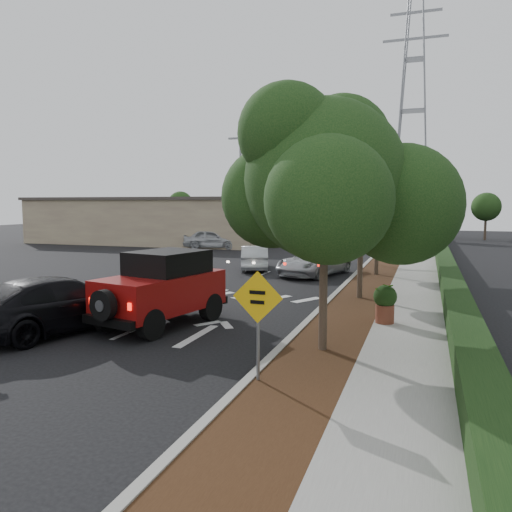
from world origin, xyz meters
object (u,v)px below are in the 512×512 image
at_px(red_jeep, 166,287).
at_px(silver_suv_ahead, 314,262).
at_px(black_suv_oncoming, 59,304).
at_px(speed_hump_sign, 258,311).

distance_m(red_jeep, silver_suv_ahead, 11.78).
bearing_deg(red_jeep, silver_suv_ahead, 92.89).
relative_size(black_suv_oncoming, speed_hump_sign, 2.46).
bearing_deg(silver_suv_ahead, red_jeep, -83.95).
bearing_deg(red_jeep, speed_hump_sign, -30.28).
height_order(red_jeep, black_suv_oncoming, red_jeep).
xyz_separation_m(silver_suv_ahead, black_suv_oncoming, (-4.50, -13.29, 0.12)).
bearing_deg(silver_suv_ahead, black_suv_oncoming, -92.89).
xyz_separation_m(red_jeep, speed_hump_sign, (4.25, -3.96, 0.40)).
xyz_separation_m(silver_suv_ahead, speed_hump_sign, (2.26, -15.56, 0.86)).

